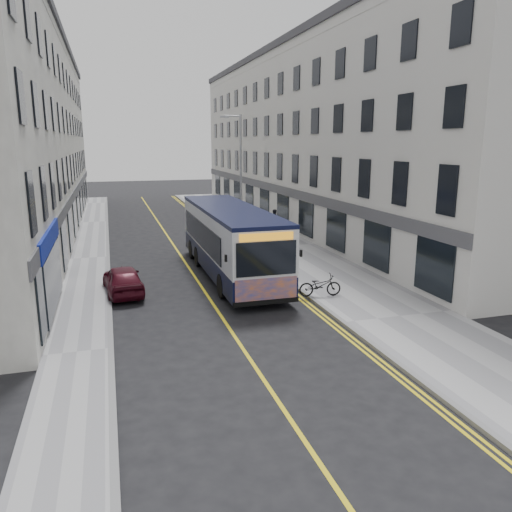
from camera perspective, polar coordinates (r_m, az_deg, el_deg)
ground at (r=17.99m, az=-3.34°, el=-7.86°), size 140.00×140.00×0.00m
pavement_east at (r=30.76m, az=2.88°, el=1.06°), size 4.50×64.00×0.12m
pavement_west at (r=29.11m, az=-18.51°, el=-0.29°), size 2.00×64.00×0.12m
kerb_east at (r=30.10m, az=-1.17°, el=0.82°), size 0.18×64.00×0.13m
kerb_west at (r=29.08m, az=-16.55°, el=-0.15°), size 0.18×64.00×0.13m
road_centre_line at (r=29.34m, az=-8.72°, el=0.23°), size 0.12×64.00×0.01m
road_dbl_yellow_inner at (r=30.00m, az=-2.00°, el=0.65°), size 0.10×64.00×0.01m
road_dbl_yellow_outer at (r=30.05m, az=-1.63°, el=0.68°), size 0.10×64.00×0.01m
terrace_east at (r=40.39m, az=5.86°, el=13.03°), size 6.00×46.00×13.00m
terrace_west at (r=37.75m, az=-25.04°, el=11.93°), size 6.00×46.00×13.00m
streetlamp at (r=31.47m, az=-1.88°, el=9.29°), size 1.32×0.18×8.00m
city_bus at (r=24.03m, az=-2.97°, el=1.99°), size 2.68×11.48×3.33m
bicycle at (r=20.82m, az=7.33°, el=-3.34°), size 1.83×0.87×0.92m
pedestrian_near at (r=29.72m, az=2.50°, el=2.37°), size 0.63×0.44×1.63m
pedestrian_far at (r=35.38m, az=2.21°, el=4.05°), size 0.85×0.70×1.61m
car_white at (r=40.02m, az=-6.32°, el=4.59°), size 1.76×3.96×1.26m
car_maroon at (r=22.07m, az=-14.97°, el=-2.62°), size 1.81×3.81×1.26m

